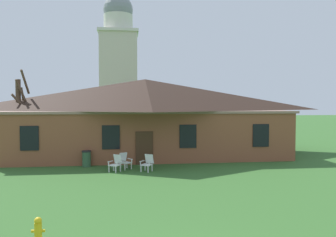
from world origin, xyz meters
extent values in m
cube|color=brown|center=(0.00, 19.94, 1.60)|extent=(19.50, 10.00, 3.20)
cube|color=#926D5E|center=(0.00, 19.94, 3.28)|extent=(19.89, 10.20, 0.16)
pyramid|color=black|center=(0.00, 19.94, 4.54)|extent=(20.28, 10.40, 2.37)
cube|color=black|center=(-7.31, 14.91, 1.76)|extent=(1.10, 0.06, 1.50)
cube|color=black|center=(-2.44, 14.91, 1.76)|extent=(1.10, 0.06, 1.50)
cube|color=black|center=(2.44, 14.91, 1.76)|extent=(1.10, 0.06, 1.50)
cube|color=black|center=(7.31, 14.91, 1.76)|extent=(1.10, 0.06, 1.50)
cube|color=#422819|center=(-0.36, 14.91, 1.05)|extent=(1.10, 0.06, 2.10)
cube|color=beige|center=(-2.36, 39.88, 6.50)|extent=(4.80, 4.80, 13.00)
cube|color=silver|center=(-2.36, 39.88, 13.18)|extent=(5.18, 5.18, 0.36)
cylinder|color=silver|center=(-2.36, 39.88, 14.46)|extent=(3.80, 3.80, 2.20)
sphere|color=gray|center=(-2.36, 39.88, 16.24)|extent=(3.88, 3.88, 3.88)
cube|color=white|center=(-2.09, 12.46, 0.18)|extent=(0.07, 0.07, 0.36)
cube|color=white|center=(-2.47, 12.72, 0.18)|extent=(0.07, 0.07, 0.36)
cube|color=white|center=(-1.84, 12.82, 0.18)|extent=(0.07, 0.07, 0.36)
cube|color=white|center=(-2.22, 13.08, 0.18)|extent=(0.07, 0.07, 0.36)
cube|color=white|center=(-2.15, 12.77, 0.39)|extent=(0.74, 0.73, 0.05)
cube|color=white|center=(-1.98, 13.03, 0.69)|extent=(0.53, 0.45, 0.54)
cube|color=white|center=(-1.93, 12.59, 0.58)|extent=(0.31, 0.42, 0.03)
cube|color=white|center=(-2.02, 12.46, 0.47)|extent=(0.06, 0.06, 0.22)
cube|color=white|center=(-2.40, 12.92, 0.58)|extent=(0.31, 0.42, 0.03)
cube|color=white|center=(-2.50, 12.79, 0.47)|extent=(0.06, 0.06, 0.22)
cube|color=white|center=(-1.21, 13.45, 0.18)|extent=(0.07, 0.07, 0.36)
cube|color=white|center=(-1.59, 13.19, 0.18)|extent=(0.07, 0.07, 0.36)
cube|color=white|center=(-1.46, 13.81, 0.18)|extent=(0.07, 0.07, 0.36)
cube|color=white|center=(-1.84, 13.55, 0.18)|extent=(0.07, 0.07, 0.36)
cube|color=white|center=(-1.52, 13.50, 0.39)|extent=(0.74, 0.73, 0.05)
cube|color=white|center=(-1.70, 13.76, 0.69)|extent=(0.53, 0.45, 0.54)
cube|color=white|center=(-1.27, 13.65, 0.58)|extent=(0.32, 0.42, 0.03)
cube|color=white|center=(-1.18, 13.52, 0.47)|extent=(0.06, 0.06, 0.22)
cube|color=white|center=(-1.75, 13.32, 0.58)|extent=(0.32, 0.42, 0.03)
cube|color=white|center=(-1.66, 13.19, 0.47)|extent=(0.06, 0.06, 0.22)
cube|color=white|center=(-0.30, 12.34, 0.18)|extent=(0.07, 0.07, 0.36)
cube|color=white|center=(-0.68, 12.60, 0.18)|extent=(0.07, 0.07, 0.36)
cube|color=white|center=(-0.05, 12.71, 0.18)|extent=(0.07, 0.07, 0.36)
cube|color=white|center=(-0.43, 12.97, 0.18)|extent=(0.07, 0.07, 0.36)
cube|color=white|center=(-0.36, 12.65, 0.39)|extent=(0.74, 0.73, 0.05)
cube|color=white|center=(-0.19, 12.91, 0.69)|extent=(0.53, 0.45, 0.54)
cube|color=white|center=(-0.14, 12.47, 0.58)|extent=(0.31, 0.42, 0.03)
cube|color=white|center=(-0.23, 12.34, 0.47)|extent=(0.06, 0.06, 0.22)
cube|color=white|center=(-0.61, 12.80, 0.58)|extent=(0.31, 0.42, 0.03)
cube|color=white|center=(-0.71, 12.67, 0.47)|extent=(0.06, 0.06, 0.22)
cylinder|color=brown|center=(-9.19, 19.29, 2.80)|extent=(0.36, 0.36, 5.60)
cylinder|color=brown|center=(-8.89, 19.29, 4.48)|extent=(0.17, 0.74, 1.10)
cylinder|color=brown|center=(-8.67, 19.18, 5.41)|extent=(0.40, 1.20, 1.72)
cylinder|color=brown|center=(-8.83, 18.99, 4.56)|extent=(0.82, 0.94, 2.03)
cylinder|color=brown|center=(-9.37, 19.75, 3.66)|extent=(1.07, 0.54, 0.81)
cylinder|color=brown|center=(-8.77, 18.73, 3.72)|extent=(1.32, 1.04, 1.68)
cylinder|color=gold|center=(-3.93, 2.80, 0.36)|extent=(0.20, 0.20, 0.55)
sphere|color=gold|center=(-3.93, 2.80, 0.69)|extent=(0.20, 0.20, 0.20)
cylinder|color=gold|center=(-4.06, 2.80, 0.41)|extent=(0.10, 0.08, 0.08)
cylinder|color=gold|center=(-3.80, 2.80, 0.41)|extent=(0.10, 0.08, 0.08)
cylinder|color=#335638|center=(-3.91, 14.64, 0.45)|extent=(0.52, 0.52, 0.90)
cylinder|color=black|center=(-3.91, 14.64, 0.94)|extent=(0.56, 0.56, 0.08)
camera|label=1|loc=(-1.58, -6.79, 3.87)|focal=36.95mm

